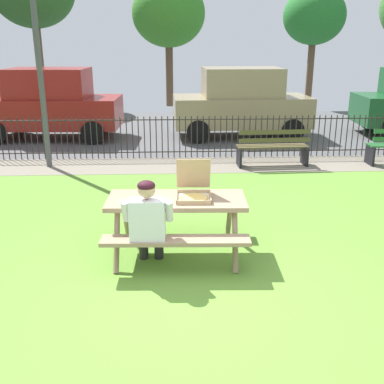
{
  "coord_description": "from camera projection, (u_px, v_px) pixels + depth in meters",
  "views": [
    {
      "loc": [
        -0.2,
        -4.34,
        2.73
      ],
      "look_at": [
        0.07,
        1.62,
        0.75
      ],
      "focal_mm": 42.94,
      "sensor_mm": 36.0,
      "label": 1
    }
  ],
  "objects": [
    {
      "name": "picnic_table_foreground",
      "position": [
        177.0,
        211.0,
        6.03
      ],
      "size": [
        1.86,
        1.55,
        0.79
      ],
      "color": "#9A7C62",
      "rests_on": "ground"
    },
    {
      "name": "adult_at_table",
      "position": [
        148.0,
        221.0,
        5.53
      ],
      "size": [
        0.62,
        0.6,
        1.19
      ],
      "color": "#252525",
      "rests_on": "ground"
    },
    {
      "name": "park_bench_center",
      "position": [
        273.0,
        148.0,
        10.34
      ],
      "size": [
        1.62,
        0.53,
        0.85
      ],
      "color": "brown",
      "rests_on": "ground"
    },
    {
      "name": "ground",
      "position": [
        188.0,
        254.0,
        6.18
      ],
      "size": [
        28.0,
        10.53,
        0.02
      ],
      "primitive_type": "cube",
      "color": "olive"
    },
    {
      "name": "parked_car_center",
      "position": [
        51.0,
        103.0,
        13.07
      ],
      "size": [
        3.97,
        1.97,
        1.98
      ],
      "color": "maroon",
      "rests_on": "ground"
    },
    {
      "name": "pizza_box_open",
      "position": [
        194.0,
        191.0,
        5.98
      ],
      "size": [
        0.47,
        0.55,
        0.49
      ],
      "color": "tan",
      "rests_on": "picnic_table_foreground"
    },
    {
      "name": "street_asphalt",
      "position": [
        177.0,
        130.0,
        14.67
      ],
      "size": [
        28.0,
        7.38,
        0.01
      ],
      "primitive_type": "cube",
      "color": "#515154"
    },
    {
      "name": "far_tree_center",
      "position": [
        169.0,
        14.0,
        18.75
      ],
      "size": [
        2.99,
        2.99,
        5.11
      ],
      "color": "brown",
      "rests_on": "ground"
    },
    {
      "name": "lamp_post_walkway",
      "position": [
        36.0,
        34.0,
        9.51
      ],
      "size": [
        0.28,
        0.28,
        4.75
      ],
      "color": "#4C4C51",
      "rests_on": "ground"
    },
    {
      "name": "far_tree_midright",
      "position": [
        314.0,
        17.0,
        19.05
      ],
      "size": [
        2.57,
        2.57,
        4.83
      ],
      "color": "brown",
      "rests_on": "ground"
    },
    {
      "name": "cobblestone_walkway",
      "position": [
        181.0,
        165.0,
        10.51
      ],
      "size": [
        28.0,
        1.4,
        0.01
      ],
      "primitive_type": "cube",
      "color": "gray"
    },
    {
      "name": "iron_fence_streetside",
      "position": [
        180.0,
        137.0,
        11.01
      ],
      "size": [
        22.92,
        0.03,
        1.01
      ],
      "color": "#2D2823",
      "rests_on": "ground"
    },
    {
      "name": "parked_car_right",
      "position": [
        241.0,
        102.0,
        13.31
      ],
      "size": [
        3.95,
        1.94,
        1.98
      ],
      "color": "#9D8A62",
      "rests_on": "ground"
    }
  ]
}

